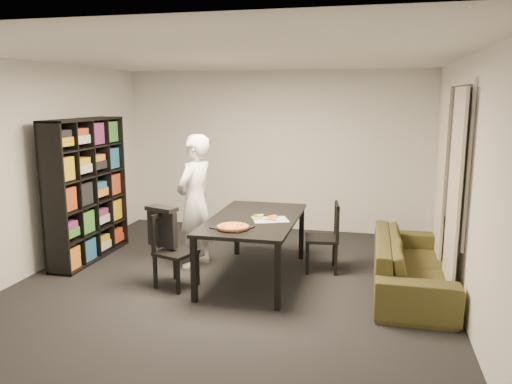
% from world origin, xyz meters
% --- Properties ---
extents(room, '(5.01, 5.51, 2.61)m').
position_xyz_m(room, '(0.00, 0.00, 1.30)').
color(room, black).
rests_on(room, ground).
extents(window_pane, '(0.02, 1.40, 1.60)m').
position_xyz_m(window_pane, '(2.48, 0.60, 1.50)').
color(window_pane, black).
rests_on(window_pane, room).
extents(window_frame, '(0.03, 1.52, 1.72)m').
position_xyz_m(window_frame, '(2.48, 0.60, 1.50)').
color(window_frame, white).
rests_on(window_frame, room).
extents(curtain_left, '(0.03, 0.70, 2.25)m').
position_xyz_m(curtain_left, '(2.40, 0.08, 1.15)').
color(curtain_left, beige).
rests_on(curtain_left, room).
extents(curtain_right, '(0.03, 0.70, 2.25)m').
position_xyz_m(curtain_right, '(2.40, 1.12, 1.15)').
color(curtain_right, beige).
rests_on(curtain_right, room).
extents(bookshelf, '(0.35, 1.50, 1.90)m').
position_xyz_m(bookshelf, '(-2.16, 0.60, 0.95)').
color(bookshelf, black).
rests_on(bookshelf, room).
extents(dining_table, '(1.01, 1.82, 0.76)m').
position_xyz_m(dining_table, '(0.22, 0.35, 0.69)').
color(dining_table, black).
rests_on(dining_table, room).
extents(chair_left, '(0.51, 0.51, 0.86)m').
position_xyz_m(chair_left, '(-0.67, -0.10, 0.49)').
color(chair_left, black).
rests_on(chair_left, room).
extents(chair_right, '(0.46, 0.46, 0.88)m').
position_xyz_m(chair_right, '(1.06, 0.82, 0.50)').
color(chair_right, black).
rests_on(chair_right, room).
extents(draped_jacket, '(0.41, 0.28, 0.48)m').
position_xyz_m(draped_jacket, '(-0.78, -0.07, 0.71)').
color(draped_jacket, black).
rests_on(draped_jacket, chair_left).
extents(person, '(0.56, 0.71, 1.72)m').
position_xyz_m(person, '(-0.62, 0.61, 0.86)').
color(person, white).
rests_on(person, room).
extents(baking_tray, '(0.49, 0.44, 0.01)m').
position_xyz_m(baking_tray, '(0.09, -0.17, 0.76)').
color(baking_tray, black).
rests_on(baking_tray, dining_table).
extents(pepperoni_pizza, '(0.35, 0.35, 0.03)m').
position_xyz_m(pepperoni_pizza, '(0.12, -0.22, 0.78)').
color(pepperoni_pizza, '#9A522C').
rests_on(pepperoni_pizza, dining_table).
extents(kitchen_towel, '(0.48, 0.43, 0.01)m').
position_xyz_m(kitchen_towel, '(0.43, 0.27, 0.76)').
color(kitchen_towel, white).
rests_on(kitchen_towel, dining_table).
extents(pizza_slices, '(0.45, 0.42, 0.01)m').
position_xyz_m(pizza_slices, '(0.36, 0.34, 0.77)').
color(pizza_slices, gold).
rests_on(pizza_slices, dining_table).
extents(sofa, '(0.82, 2.09, 0.61)m').
position_xyz_m(sofa, '(2.05, 0.41, 0.30)').
color(sofa, '#3B3C18').
rests_on(sofa, room).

